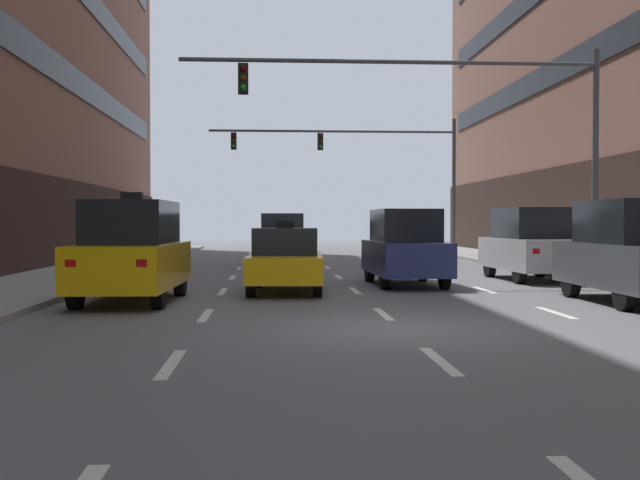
% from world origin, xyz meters
% --- Properties ---
extents(ground_plane, '(120.00, 120.00, 0.00)m').
position_xyz_m(ground_plane, '(0.00, 0.00, 0.00)').
color(ground_plane, slate).
extents(lane_stripe_l1_s3, '(0.16, 2.00, 0.01)m').
position_xyz_m(lane_stripe_l1_s3, '(-3.35, -3.00, 0.00)').
color(lane_stripe_l1_s3, silver).
rests_on(lane_stripe_l1_s3, ground).
extents(lane_stripe_l1_s4, '(0.16, 2.00, 0.01)m').
position_xyz_m(lane_stripe_l1_s4, '(-3.35, 2.00, 0.00)').
color(lane_stripe_l1_s4, silver).
rests_on(lane_stripe_l1_s4, ground).
extents(lane_stripe_l1_s5, '(0.16, 2.00, 0.01)m').
position_xyz_m(lane_stripe_l1_s5, '(-3.35, 7.00, 0.00)').
color(lane_stripe_l1_s5, silver).
rests_on(lane_stripe_l1_s5, ground).
extents(lane_stripe_l1_s6, '(0.16, 2.00, 0.01)m').
position_xyz_m(lane_stripe_l1_s6, '(-3.35, 12.00, 0.00)').
color(lane_stripe_l1_s6, silver).
rests_on(lane_stripe_l1_s6, ground).
extents(lane_stripe_l1_s7, '(0.16, 2.00, 0.01)m').
position_xyz_m(lane_stripe_l1_s7, '(-3.35, 17.00, 0.00)').
color(lane_stripe_l1_s7, silver).
rests_on(lane_stripe_l1_s7, ground).
extents(lane_stripe_l1_s8, '(0.16, 2.00, 0.01)m').
position_xyz_m(lane_stripe_l1_s8, '(-3.35, 22.00, 0.00)').
color(lane_stripe_l1_s8, silver).
rests_on(lane_stripe_l1_s8, ground).
extents(lane_stripe_l1_s9, '(0.16, 2.00, 0.01)m').
position_xyz_m(lane_stripe_l1_s9, '(-3.35, 27.00, 0.00)').
color(lane_stripe_l1_s9, silver).
rests_on(lane_stripe_l1_s9, ground).
extents(lane_stripe_l1_s10, '(0.16, 2.00, 0.01)m').
position_xyz_m(lane_stripe_l1_s10, '(-3.35, 32.00, 0.00)').
color(lane_stripe_l1_s10, silver).
rests_on(lane_stripe_l1_s10, ground).
extents(lane_stripe_l2_s3, '(0.16, 2.00, 0.01)m').
position_xyz_m(lane_stripe_l2_s3, '(0.00, -3.00, 0.00)').
color(lane_stripe_l2_s3, silver).
rests_on(lane_stripe_l2_s3, ground).
extents(lane_stripe_l2_s4, '(0.16, 2.00, 0.01)m').
position_xyz_m(lane_stripe_l2_s4, '(0.00, 2.00, 0.00)').
color(lane_stripe_l2_s4, silver).
rests_on(lane_stripe_l2_s4, ground).
extents(lane_stripe_l2_s5, '(0.16, 2.00, 0.01)m').
position_xyz_m(lane_stripe_l2_s5, '(0.00, 7.00, 0.00)').
color(lane_stripe_l2_s5, silver).
rests_on(lane_stripe_l2_s5, ground).
extents(lane_stripe_l2_s6, '(0.16, 2.00, 0.01)m').
position_xyz_m(lane_stripe_l2_s6, '(0.00, 12.00, 0.00)').
color(lane_stripe_l2_s6, silver).
rests_on(lane_stripe_l2_s6, ground).
extents(lane_stripe_l2_s7, '(0.16, 2.00, 0.01)m').
position_xyz_m(lane_stripe_l2_s7, '(0.00, 17.00, 0.00)').
color(lane_stripe_l2_s7, silver).
rests_on(lane_stripe_l2_s7, ground).
extents(lane_stripe_l2_s8, '(0.16, 2.00, 0.01)m').
position_xyz_m(lane_stripe_l2_s8, '(0.00, 22.00, 0.00)').
color(lane_stripe_l2_s8, silver).
rests_on(lane_stripe_l2_s8, ground).
extents(lane_stripe_l2_s9, '(0.16, 2.00, 0.01)m').
position_xyz_m(lane_stripe_l2_s9, '(0.00, 27.00, 0.00)').
color(lane_stripe_l2_s9, silver).
rests_on(lane_stripe_l2_s9, ground).
extents(lane_stripe_l2_s10, '(0.16, 2.00, 0.01)m').
position_xyz_m(lane_stripe_l2_s10, '(0.00, 32.00, 0.00)').
color(lane_stripe_l2_s10, silver).
rests_on(lane_stripe_l2_s10, ground).
extents(lane_stripe_l3_s4, '(0.16, 2.00, 0.01)m').
position_xyz_m(lane_stripe_l3_s4, '(3.35, 2.00, 0.00)').
color(lane_stripe_l3_s4, silver).
rests_on(lane_stripe_l3_s4, ground).
extents(lane_stripe_l3_s5, '(0.16, 2.00, 0.01)m').
position_xyz_m(lane_stripe_l3_s5, '(3.35, 7.00, 0.00)').
color(lane_stripe_l3_s5, silver).
rests_on(lane_stripe_l3_s5, ground).
extents(lane_stripe_l3_s6, '(0.16, 2.00, 0.01)m').
position_xyz_m(lane_stripe_l3_s6, '(3.35, 12.00, 0.00)').
color(lane_stripe_l3_s6, silver).
rests_on(lane_stripe_l3_s6, ground).
extents(lane_stripe_l3_s7, '(0.16, 2.00, 0.01)m').
position_xyz_m(lane_stripe_l3_s7, '(3.35, 17.00, 0.00)').
color(lane_stripe_l3_s7, silver).
rests_on(lane_stripe_l3_s7, ground).
extents(lane_stripe_l3_s8, '(0.16, 2.00, 0.01)m').
position_xyz_m(lane_stripe_l3_s8, '(3.35, 22.00, 0.00)').
color(lane_stripe_l3_s8, silver).
rests_on(lane_stripe_l3_s8, ground).
extents(lane_stripe_l3_s9, '(0.16, 2.00, 0.01)m').
position_xyz_m(lane_stripe_l3_s9, '(3.35, 27.00, 0.00)').
color(lane_stripe_l3_s9, silver).
rests_on(lane_stripe_l3_s9, ground).
extents(lane_stripe_l3_s10, '(0.16, 2.00, 0.01)m').
position_xyz_m(lane_stripe_l3_s10, '(3.35, 32.00, 0.00)').
color(lane_stripe_l3_s10, silver).
rests_on(lane_stripe_l3_s10, ground).
extents(taxi_driving_0, '(2.07, 4.63, 2.40)m').
position_xyz_m(taxi_driving_0, '(-5.16, 4.51, 1.10)').
color(taxi_driving_0, black).
rests_on(taxi_driving_0, ground).
extents(taxi_driving_1, '(1.98, 4.35, 1.78)m').
position_xyz_m(taxi_driving_1, '(-1.77, 6.74, 0.79)').
color(taxi_driving_1, black).
rests_on(taxi_driving_1, ground).
extents(car_driving_2, '(1.91, 4.38, 2.10)m').
position_xyz_m(car_driving_2, '(1.56, 8.66, 1.05)').
color(car_driving_2, black).
rests_on(car_driving_2, ground).
extents(car_driving_3, '(1.81, 4.29, 2.07)m').
position_xyz_m(car_driving_3, '(-1.73, 17.16, 1.03)').
color(car_driving_3, black).
rests_on(car_driving_3, ground).
extents(taxi_driving_4, '(1.93, 4.62, 1.92)m').
position_xyz_m(taxi_driving_4, '(-1.76, 24.18, 0.85)').
color(taxi_driving_4, black).
rests_on(taxi_driving_4, ground).
extents(car_parked_2, '(1.97, 4.62, 2.23)m').
position_xyz_m(car_parked_2, '(5.66, 3.59, 1.11)').
color(car_parked_2, black).
rests_on(car_parked_2, ground).
extents(car_parked_3, '(1.99, 4.55, 2.18)m').
position_xyz_m(car_parked_3, '(5.66, 10.29, 1.08)').
color(car_parked_3, black).
rests_on(car_parked_3, ground).
extents(traffic_signal_0, '(11.86, 0.35, 6.52)m').
position_xyz_m(traffic_signal_0, '(3.32, 9.02, 4.83)').
color(traffic_signal_0, '#4C4C51').
rests_on(traffic_signal_0, sidewalk_right).
extents(traffic_signal_1, '(12.43, 0.35, 6.84)m').
position_xyz_m(traffic_signal_1, '(2.73, 26.27, 5.04)').
color(traffic_signal_1, '#4C4C51').
rests_on(traffic_signal_1, sidewalk_right).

